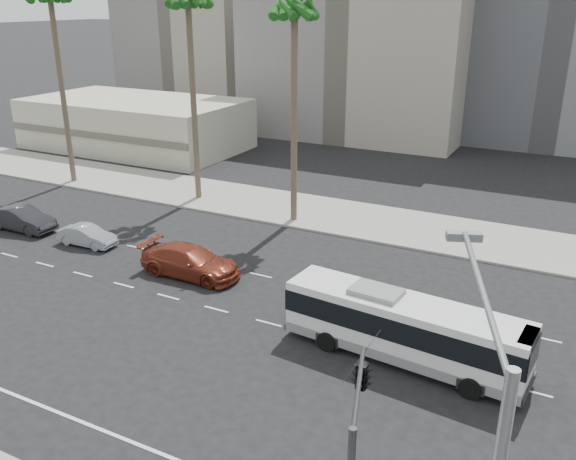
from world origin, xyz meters
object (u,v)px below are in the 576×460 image
Objects in this scene: car_c at (22,219)px; palm_near at (294,13)px; car_b at (87,236)px; city_bus at (404,327)px; palm_mid at (188,2)px; car_a at (190,261)px; traffic_signal at (361,387)px.

palm_near is (15.40, 9.90, 12.96)m from car_c.
city_bus is at bearing -102.28° from car_b.
palm_mid is (-20.79, 14.55, 12.79)m from city_bus.
palm_mid is at bearing 172.80° from palm_near.
car_b is 0.24× the size of palm_mid.
city_bus is 13.42m from car_a.
city_bus is at bearing -48.35° from palm_near.
palm_near reaches higher than city_bus.
palm_near is (-13.47, 23.00, 8.62)m from traffic_signal.
palm_mid reaches higher than car_a.
car_a is 0.39× the size of palm_near.
car_b is at bearing 84.78° from car_a.
car_a is 1.22× the size of car_c.
car_a is 8.45m from car_b.
traffic_signal is at bearing -130.95° from car_a.
palm_mid is (-22.31, 24.11, 9.23)m from traffic_signal.
traffic_signal is 28.01m from palm_near.
car_c is at bearing -120.73° from palm_mid.
palm_near is at bearing -7.20° from palm_mid.
palm_near is 8.94m from palm_mid.
car_a is 19.48m from palm_mid.
car_b is 0.80× the size of car_c.
traffic_signal is 34.13m from palm_mid.
palm_mid is (6.55, 11.02, 13.57)m from car_c.
city_bus is 1.81× the size of car_a.
car_c is at bearing 178.13° from city_bus.
city_bus is 0.67× the size of palm_mid.
car_c reaches higher than car_b.
car_a reaches higher than car_c.
car_b is at bearing 176.29° from city_bus.
palm_near reaches higher than car_c.
car_a is 14.26m from car_c.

